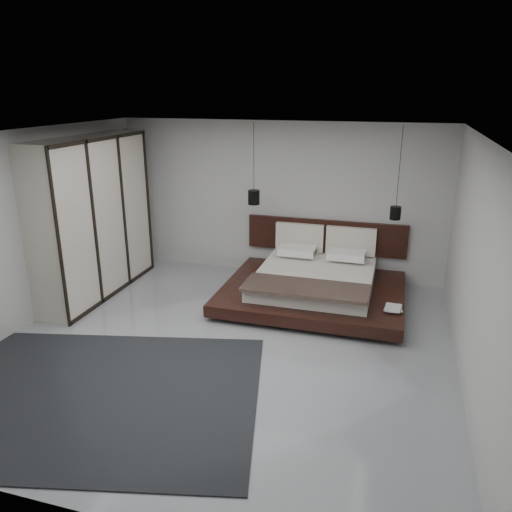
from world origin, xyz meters
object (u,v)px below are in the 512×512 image
(rug, at_px, (85,394))
(lattice_screen, at_px, (120,202))
(wardrobe, at_px, (93,218))
(bed, at_px, (315,282))
(pendant_right, at_px, (395,213))
(pendant_left, at_px, (254,197))

(rug, bearing_deg, lattice_screen, 114.37)
(wardrobe, relative_size, rug, 0.68)
(bed, relative_size, pendant_right, 1.96)
(pendant_left, xyz_separation_m, wardrobe, (-2.42, -1.15, -0.25))
(lattice_screen, height_order, rug, lattice_screen)
(pendant_right, height_order, rug, pendant_right)
(pendant_left, height_order, pendant_right, same)
(wardrobe, height_order, rug, wardrobe)
(lattice_screen, distance_m, wardrobe, 1.26)
(bed, relative_size, wardrobe, 1.08)
(pendant_left, xyz_separation_m, rug, (-0.86, -3.91, -1.55))
(bed, bearing_deg, pendant_left, 158.65)
(lattice_screen, bearing_deg, pendant_right, -0.98)
(lattice_screen, relative_size, bed, 0.91)
(pendant_left, bearing_deg, wardrobe, -154.49)
(pendant_right, distance_m, wardrobe, 4.91)
(lattice_screen, distance_m, rug, 4.57)
(lattice_screen, height_order, wardrobe, wardrobe)
(pendant_right, bearing_deg, pendant_left, -180.00)
(pendant_left, distance_m, rug, 4.29)
(lattice_screen, distance_m, pendant_left, 2.68)
(bed, xyz_separation_m, pendant_right, (1.18, 0.46, 1.15))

